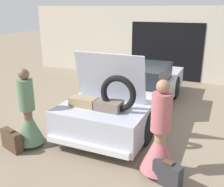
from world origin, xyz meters
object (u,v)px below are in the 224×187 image
object	(u,v)px
person_right	(160,142)
suitcase_beside_right_person	(167,174)
car	(133,91)
person_left	(28,119)
suitcase_beside_left_person	(12,140)

from	to	relation	value
person_right	suitcase_beside_right_person	distance (m)	0.52
car	person_left	bearing A→B (deg)	-117.37
person_right	suitcase_beside_right_person	world-z (taller)	person_right
person_right	suitcase_beside_left_person	distance (m)	2.95
car	suitcase_beside_left_person	size ratio (longest dim) A/B	9.10
person_right	suitcase_beside_right_person	xyz separation A→B (m)	(0.21, -0.25, -0.40)
car	suitcase_beside_right_person	size ratio (longest dim) A/B	10.39
person_left	person_right	world-z (taller)	person_right
person_right	suitcase_beside_left_person	bearing A→B (deg)	111.91
car	person_right	xyz separation A→B (m)	(1.34, -2.49, 0.01)
person_left	suitcase_beside_left_person	world-z (taller)	person_left
car	person_left	distance (m)	2.92
car	person_left	size ratio (longest dim) A/B	3.21
suitcase_beside_right_person	car	bearing A→B (deg)	119.51
suitcase_beside_left_person	suitcase_beside_right_person	size ratio (longest dim) A/B	1.14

